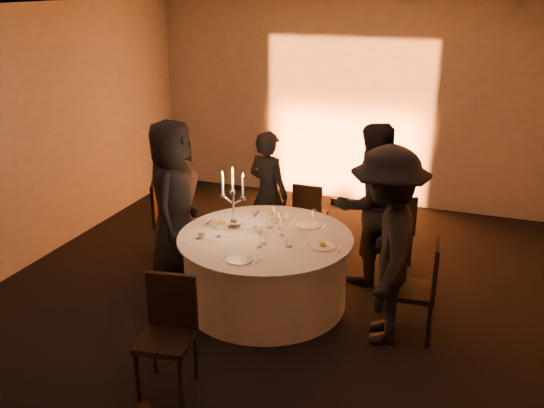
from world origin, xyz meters
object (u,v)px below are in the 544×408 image
(chair_front, at_px, (168,327))
(guest_right, at_px, (386,246))
(banquet_table, at_px, (265,270))
(candelabra, at_px, (233,207))
(guest_back_left, at_px, (268,193))
(chair_right, at_px, (421,284))
(chair_back_right, at_px, (396,227))
(chair_left, at_px, (164,215))
(guest_back_right, at_px, (370,204))
(chair_back_left, at_px, (309,212))
(guest_left, at_px, (173,200))
(coffee_cup, at_px, (202,235))

(chair_front, bearing_deg, guest_right, 32.93)
(banquet_table, xyz_separation_m, guest_right, (1.26, -0.22, 0.56))
(banquet_table, bearing_deg, candelabra, 169.04)
(guest_back_left, bearing_deg, chair_right, 166.01)
(chair_back_right, xyz_separation_m, chair_right, (0.47, -1.49, 0.07))
(chair_back_right, distance_m, guest_back_left, 1.59)
(banquet_table, relative_size, guest_right, 0.95)
(chair_left, bearing_deg, chair_back_right, -101.60)
(chair_right, height_order, guest_back_left, guest_back_left)
(banquet_table, height_order, guest_back_right, guest_back_right)
(chair_front, distance_m, guest_back_right, 2.75)
(chair_front, bearing_deg, chair_left, 112.00)
(chair_right, bearing_deg, guest_back_right, -149.12)
(chair_front, distance_m, guest_back_left, 2.80)
(banquet_table, height_order, chair_right, chair_right)
(guest_right, bearing_deg, chair_back_left, -154.20)
(chair_back_left, distance_m, guest_left, 1.82)
(chair_back_right, distance_m, coffee_cup, 2.40)
(chair_front, bearing_deg, guest_left, 108.75)
(banquet_table, xyz_separation_m, coffee_cup, (-0.59, -0.26, 0.42))
(candelabra, bearing_deg, guest_left, 167.41)
(chair_front, bearing_deg, coffee_cup, 95.82)
(guest_back_left, bearing_deg, guest_back_right, -174.07)
(banquet_table, bearing_deg, guest_back_left, 109.23)
(chair_front, relative_size, coffee_cup, 8.95)
(chair_back_left, bearing_deg, candelabra, 75.15)
(guest_left, distance_m, guest_right, 2.51)
(chair_back_left, relative_size, guest_right, 0.45)
(banquet_table, height_order, guest_right, guest_right)
(banquet_table, distance_m, guest_left, 1.34)
(chair_right, xyz_separation_m, guest_back_right, (-0.71, 1.02, 0.35))
(chair_left, bearing_deg, guest_right, -133.57)
(chair_back_left, height_order, guest_right, guest_right)
(chair_back_left, xyz_separation_m, coffee_cup, (-0.60, -1.81, 0.32))
(chair_back_right, height_order, guest_right, guest_right)
(chair_right, xyz_separation_m, guest_back_left, (-2.03, 1.33, 0.21))
(banquet_table, distance_m, coffee_cup, 0.77)
(chair_back_left, bearing_deg, coffee_cup, 71.60)
(chair_back_left, bearing_deg, chair_left, 27.75)
(banquet_table, height_order, chair_front, chair_front)
(banquet_table, xyz_separation_m, chair_front, (-0.26, -1.56, 0.17))
(banquet_table, distance_m, chair_front, 1.59)
(chair_back_left, distance_m, chair_right, 2.30)
(candelabra, bearing_deg, guest_right, -10.03)
(chair_right, distance_m, guest_back_right, 1.29)
(chair_left, height_order, coffee_cup, chair_left)
(chair_right, bearing_deg, guest_left, -101.31)
(guest_left, bearing_deg, guest_back_left, -50.44)
(chair_left, height_order, guest_back_left, guest_back_left)
(chair_right, relative_size, guest_left, 0.54)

